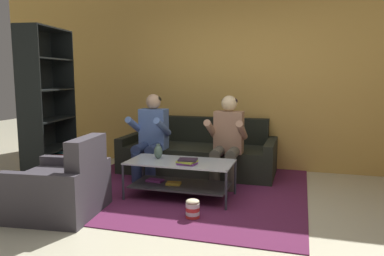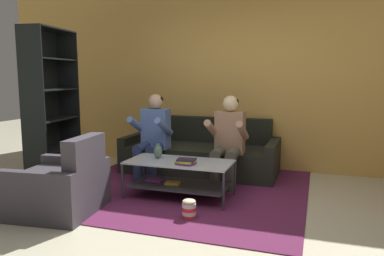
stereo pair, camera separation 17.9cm
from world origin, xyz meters
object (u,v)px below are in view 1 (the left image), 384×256
object	(u,v)px
book_stack	(187,162)
bookshelf	(46,124)
popcorn_tub	(193,209)
person_seated_right	(227,137)
coffee_table	(180,173)
armchair	(62,189)
person_seated_left	(151,134)
vase	(158,152)
couch	(199,154)

from	to	relation	value
book_stack	bookshelf	bearing A→B (deg)	169.51
book_stack	popcorn_tub	bearing A→B (deg)	-66.79
person_seated_right	coffee_table	world-z (taller)	person_seated_right
coffee_table	armchair	xyz separation A→B (m)	(-1.01, -0.86, -0.02)
coffee_table	armchair	world-z (taller)	armchair
bookshelf	person_seated_right	bearing A→B (deg)	9.59
person_seated_left	popcorn_tub	world-z (taller)	person_seated_left
vase	bookshelf	bearing A→B (deg)	173.00
person_seated_right	bookshelf	xyz separation A→B (m)	(-2.49, -0.42, 0.13)
coffee_table	couch	bearing A→B (deg)	95.12
vase	couch	bearing A→B (deg)	81.23
bookshelf	popcorn_tub	world-z (taller)	bookshelf
bookshelf	popcorn_tub	xyz separation A→B (m)	(2.40, -0.87, -0.67)
couch	vase	bearing A→B (deg)	-98.77
popcorn_tub	book_stack	bearing A→B (deg)	113.21
book_stack	armchair	world-z (taller)	armchair
coffee_table	vase	world-z (taller)	vase
person_seated_left	bookshelf	xyz separation A→B (m)	(-1.41, -0.42, 0.13)
person_seated_right	armchair	bearing A→B (deg)	-132.75
bookshelf	armchair	world-z (taller)	bookshelf
armchair	popcorn_tub	world-z (taller)	armchair
person_seated_left	vase	bearing A→B (deg)	-60.52
bookshelf	popcorn_tub	bearing A→B (deg)	-19.99
person_seated_right	book_stack	xyz separation A→B (m)	(-0.30, -0.83, -0.16)
coffee_table	bookshelf	size ratio (longest dim) A/B	0.60
popcorn_tub	vase	bearing A→B (deg)	133.84
person_seated_right	vase	bearing A→B (deg)	-138.69
person_seated_left	armchair	bearing A→B (deg)	-102.86
book_stack	armchair	bearing A→B (deg)	-147.37
couch	coffee_table	xyz separation A→B (m)	(0.11, -1.25, 0.03)
person_seated_right	coffee_table	distance (m)	0.89
person_seated_left	book_stack	xyz separation A→B (m)	(0.79, -0.83, -0.17)
book_stack	bookshelf	world-z (taller)	bookshelf
book_stack	coffee_table	bearing A→B (deg)	137.07
coffee_table	popcorn_tub	bearing A→B (deg)	-60.50
person_seated_right	book_stack	size ratio (longest dim) A/B	5.02
armchair	coffee_table	bearing A→B (deg)	40.33
person_seated_left	bookshelf	size ratio (longest dim) A/B	0.57
bookshelf	armchair	xyz separation A→B (m)	(1.05, -1.14, -0.50)
person_seated_left	popcorn_tub	size ratio (longest dim) A/B	5.85
coffee_table	armchair	size ratio (longest dim) A/B	1.34
person_seated_right	bookshelf	bearing A→B (deg)	-170.41
person_seated_right	armchair	world-z (taller)	person_seated_right
coffee_table	bookshelf	xyz separation A→B (m)	(-2.06, 0.28, 0.48)
couch	vase	distance (m)	1.23
vase	book_stack	distance (m)	0.47
couch	armchair	bearing A→B (deg)	-113.13
book_stack	vase	bearing A→B (deg)	156.17
vase	book_stack	world-z (taller)	vase
vase	book_stack	bearing A→B (deg)	-23.83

